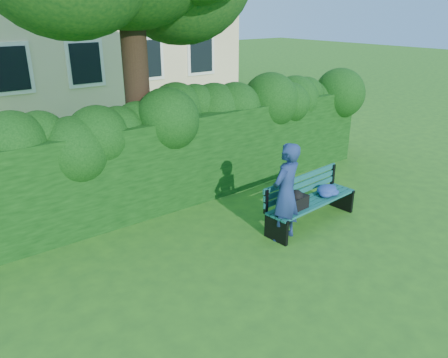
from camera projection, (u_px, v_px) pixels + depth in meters
ground at (245, 240)px, 7.60m from camera, size 80.00×80.00×0.00m
hedge at (176, 159)px, 8.90m from camera, size 10.00×1.00×1.80m
park_bench at (311, 198)px, 8.02m from camera, size 2.08×0.71×0.89m
man_reading at (286, 193)px, 7.33m from camera, size 0.71×0.55×1.74m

